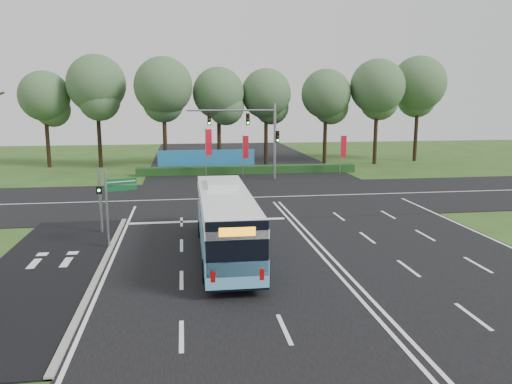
{
  "coord_description": "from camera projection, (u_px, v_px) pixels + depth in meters",
  "views": [
    {
      "loc": [
        -6.39,
        -24.77,
        7.37
      ],
      "look_at": [
        -2.47,
        2.0,
        2.34
      ],
      "focal_mm": 35.0,
      "sensor_mm": 36.0,
      "label": 1
    }
  ],
  "objects": [
    {
      "name": "city_bus",
      "position": [
        226.0,
        222.0,
        23.67
      ],
      "size": [
        2.55,
        11.42,
        3.27
      ],
      "rotation": [
        0.0,
        0.0,
        -0.01
      ],
      "color": "#5EA8DA",
      "rests_on": "ground"
    },
    {
      "name": "banner_flag_mid",
      "position": [
        245.0,
        149.0,
        47.52
      ],
      "size": [
        0.6,
        0.13,
        4.06
      ],
      "rotation": [
        0.0,
        0.0,
        0.14
      ],
      "color": "gray",
      "rests_on": "ground"
    },
    {
      "name": "blue_hoarding",
      "position": [
        207.0,
        161.0,
        51.84
      ],
      "size": [
        10.0,
        0.3,
        2.2
      ],
      "primitive_type": "cube",
      "color": "#1F70AA",
      "rests_on": "ground"
    },
    {
      "name": "eucalyptus_row",
      "position": [
        251.0,
        89.0,
        55.23
      ],
      "size": [
        48.42,
        9.15,
        12.45
      ],
      "color": "black",
      "rests_on": "ground"
    },
    {
      "name": "pedestrian_signal",
      "position": [
        100.0,
        199.0,
        27.48
      ],
      "size": [
        0.29,
        0.42,
        3.62
      ],
      "rotation": [
        0.0,
        0.0,
        0.01
      ],
      "color": "gray",
      "rests_on": "ground"
    },
    {
      "name": "hedge",
      "position": [
        248.0,
        170.0,
        50.11
      ],
      "size": [
        22.0,
        1.2,
        0.8
      ],
      "primitive_type": "cube",
      "color": "#183A15",
      "rests_on": "ground"
    },
    {
      "name": "road_cross",
      "position": [
        269.0,
        197.0,
        38.02
      ],
      "size": [
        120.0,
        14.0,
        0.05
      ],
      "primitive_type": "cube",
      "color": "black",
      "rests_on": "ground"
    },
    {
      "name": "street_sign",
      "position": [
        114.0,
        198.0,
        24.76
      ],
      "size": [
        1.5,
        0.6,
        4.06
      ],
      "rotation": [
        0.0,
        0.0,
        0.34
      ],
      "color": "gray",
      "rests_on": "ground"
    },
    {
      "name": "banner_flag_left",
      "position": [
        208.0,
        145.0,
        47.25
      ],
      "size": [
        0.65,
        0.32,
        4.71
      ],
      "rotation": [
        0.0,
        0.0,
        0.42
      ],
      "color": "gray",
      "rests_on": "ground"
    },
    {
      "name": "banner_flag_right",
      "position": [
        343.0,
        149.0,
        48.95
      ],
      "size": [
        0.59,
        0.09,
        3.97
      ],
      "rotation": [
        0.0,
        0.0,
        -0.07
      ],
      "color": "gray",
      "rests_on": "ground"
    },
    {
      "name": "traffic_light_gantry",
      "position": [
        256.0,
        130.0,
        45.47
      ],
      "size": [
        8.41,
        0.28,
        7.0
      ],
      "color": "gray",
      "rests_on": "ground"
    },
    {
      "name": "road_main",
      "position": [
        308.0,
        241.0,
        26.35
      ],
      "size": [
        20.0,
        120.0,
        0.04
      ],
      "primitive_type": "cube",
      "color": "black",
      "rests_on": "ground"
    },
    {
      "name": "kerb_strip",
      "position": [
        101.0,
        268.0,
        21.98
      ],
      "size": [
        0.25,
        18.0,
        0.12
      ],
      "primitive_type": "cube",
      "color": "gray",
      "rests_on": "ground"
    },
    {
      "name": "bike_path",
      "position": [
        44.0,
        271.0,
        21.65
      ],
      "size": [
        5.0,
        18.0,
        0.06
      ],
      "primitive_type": "cube",
      "color": "black",
      "rests_on": "ground"
    },
    {
      "name": "ground",
      "position": [
        308.0,
        241.0,
        26.35
      ],
      "size": [
        120.0,
        120.0,
        0.0
      ],
      "primitive_type": "plane",
      "color": "#294717",
      "rests_on": "ground"
    }
  ]
}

